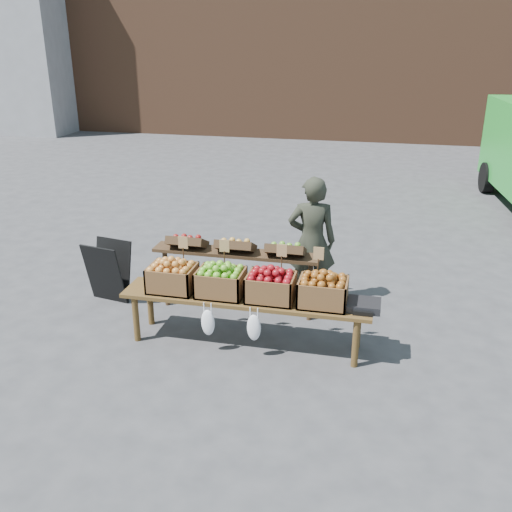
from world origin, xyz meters
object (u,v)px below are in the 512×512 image
(vendor, at_px, (312,241))
(crate_russet_pears, at_px, (221,283))
(crate_red_apples, at_px, (271,287))
(back_table, at_px, (236,273))
(crate_golden_apples, at_px, (172,278))
(chalkboard_sign, at_px, (108,271))
(crate_green_apples, at_px, (323,292))
(weighing_scale, at_px, (364,305))
(display_bench, at_px, (246,320))

(vendor, xyz_separation_m, crate_russet_pears, (-0.82, -1.22, -0.11))
(crate_russet_pears, distance_m, crate_red_apples, 0.55)
(back_table, xyz_separation_m, crate_golden_apples, (-0.53, -0.72, 0.19))
(crate_red_apples, bearing_deg, vendor, 77.73)
(chalkboard_sign, height_order, crate_golden_apples, crate_golden_apples)
(crate_golden_apples, relative_size, crate_russet_pears, 1.00)
(vendor, bearing_deg, crate_golden_apples, 32.79)
(back_table, relative_size, crate_russet_pears, 4.20)
(crate_golden_apples, height_order, crate_green_apples, same)
(crate_green_apples, bearing_deg, chalkboard_sign, 166.02)
(back_table, xyz_separation_m, weighing_scale, (1.55, -0.72, 0.09))
(crate_red_apples, height_order, weighing_scale, crate_red_apples)
(back_table, height_order, crate_golden_apples, back_table)
(display_bench, relative_size, crate_red_apples, 5.40)
(chalkboard_sign, relative_size, crate_red_apples, 1.58)
(crate_golden_apples, bearing_deg, weighing_scale, 0.00)
(vendor, xyz_separation_m, crate_green_apples, (0.28, -1.22, -0.11))
(back_table, bearing_deg, crate_red_apples, -51.52)
(chalkboard_sign, xyz_separation_m, crate_golden_apples, (1.14, -0.69, 0.31))
(vendor, bearing_deg, weighing_scale, 111.22)
(crate_russet_pears, relative_size, crate_red_apples, 1.00)
(chalkboard_sign, distance_m, crate_golden_apples, 1.37)
(display_bench, height_order, weighing_scale, weighing_scale)
(crate_red_apples, bearing_deg, crate_green_apples, 0.00)
(crate_golden_apples, bearing_deg, vendor, 41.77)
(chalkboard_sign, bearing_deg, vendor, 22.40)
(display_bench, distance_m, crate_red_apples, 0.51)
(display_bench, bearing_deg, crate_red_apples, 0.00)
(crate_green_apples, bearing_deg, weighing_scale, 0.00)
(display_bench, bearing_deg, chalkboard_sign, 160.53)
(crate_golden_apples, height_order, crate_russet_pears, same)
(vendor, xyz_separation_m, back_table, (-0.84, -0.50, -0.30))
(vendor, relative_size, weighing_scale, 4.80)
(crate_golden_apples, bearing_deg, chalkboard_sign, 148.63)
(crate_red_apples, xyz_separation_m, crate_green_apples, (0.55, 0.00, 0.00))
(crate_golden_apples, bearing_deg, crate_russet_pears, 0.00)
(crate_russet_pears, xyz_separation_m, crate_red_apples, (0.55, 0.00, 0.00))
(crate_russet_pears, relative_size, crate_green_apples, 1.00)
(weighing_scale, bearing_deg, crate_red_apples, 180.00)
(crate_russet_pears, bearing_deg, crate_golden_apples, 180.00)
(crate_green_apples, bearing_deg, crate_red_apples, 180.00)
(display_bench, height_order, crate_green_apples, crate_green_apples)
(vendor, relative_size, crate_green_apples, 3.27)
(display_bench, bearing_deg, weighing_scale, 0.00)
(weighing_scale, bearing_deg, crate_russet_pears, 180.00)
(display_bench, xyz_separation_m, crate_red_apples, (0.28, 0.00, 0.42))
(back_table, height_order, crate_russet_pears, back_table)
(vendor, relative_size, crate_red_apples, 3.27)
(chalkboard_sign, relative_size, crate_russet_pears, 1.58)
(crate_red_apples, distance_m, weighing_scale, 0.98)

